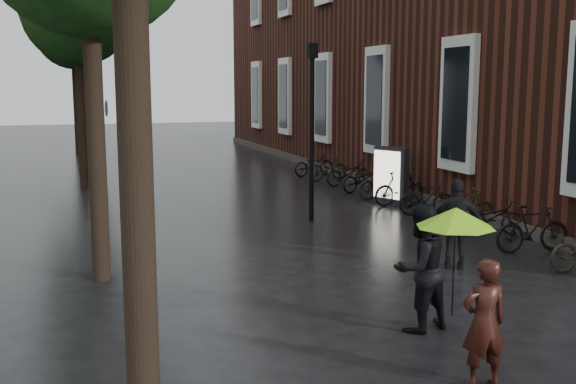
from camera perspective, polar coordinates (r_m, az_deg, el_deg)
name	(u,v)px	position (r m, az deg, el deg)	size (l,w,h in m)	color
brick_building	(448,24)	(29.10, 13.37, 13.68)	(10.20, 33.20, 12.00)	#38160F
person_burgundy	(484,323)	(8.25, 16.26, -10.59)	(0.56, 0.37, 1.54)	black
person_black	(420,268)	(9.82, 11.10, -6.32)	(0.89, 0.70, 1.84)	black
lime_umbrella	(456,217)	(8.87, 14.01, -2.11)	(1.03, 1.03, 1.52)	black
pedestrian_walking	(457,224)	(13.27, 14.11, -2.66)	(1.02, 0.42, 1.73)	black
parked_bicycles	(401,190)	(20.01, 9.55, 0.19)	(2.07, 15.25, 1.01)	black
ad_lightbox	(391,176)	(20.05, 8.67, 1.36)	(0.26, 1.14, 1.71)	black
lamp_post	(312,115)	(17.26, 2.04, 6.56)	(0.23, 0.23, 4.55)	black
cycle_sign	(106,130)	(24.20, -15.19, 5.10)	(0.16, 0.54, 3.00)	#262628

